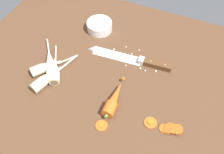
% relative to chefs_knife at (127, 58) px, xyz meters
% --- Properties ---
extents(ground_plane, '(1.20, 0.90, 0.04)m').
position_rel_chefs_knife_xyz_m(ground_plane, '(-0.01, -0.10, -0.03)').
color(ground_plane, brown).
extents(chefs_knife, '(0.35, 0.06, 0.04)m').
position_rel_chefs_knife_xyz_m(chefs_knife, '(0.00, 0.00, 0.00)').
color(chefs_knife, silver).
rests_on(chefs_knife, ground_plane).
extents(whole_carrot, '(0.05, 0.18, 0.04)m').
position_rel_chefs_knife_xyz_m(whole_carrot, '(0.03, -0.21, 0.01)').
color(whole_carrot, '#D6601E').
rests_on(whole_carrot, ground_plane).
extents(parsnip_front, '(0.13, 0.17, 0.04)m').
position_rel_chefs_knife_xyz_m(parsnip_front, '(-0.26, -0.17, 0.01)').
color(parsnip_front, beige).
rests_on(parsnip_front, ground_plane).
extents(parsnip_mid_left, '(0.14, 0.18, 0.04)m').
position_rel_chefs_knife_xyz_m(parsnip_mid_left, '(-0.26, -0.15, 0.01)').
color(parsnip_mid_left, beige).
rests_on(parsnip_mid_left, ground_plane).
extents(parsnip_mid_right, '(0.12, 0.18, 0.04)m').
position_rel_chefs_knife_xyz_m(parsnip_mid_right, '(-0.23, -0.18, 0.01)').
color(parsnip_mid_right, beige).
rests_on(parsnip_mid_right, ground_plane).
extents(parsnip_back, '(0.08, 0.21, 0.04)m').
position_rel_chefs_knife_xyz_m(parsnip_back, '(-0.23, -0.22, 0.01)').
color(parsnip_back, beige).
rests_on(parsnip_back, ground_plane).
extents(carrot_slice_stack, '(0.07, 0.04, 0.03)m').
position_rel_chefs_knife_xyz_m(carrot_slice_stack, '(0.24, -0.23, 0.00)').
color(carrot_slice_stack, '#D6601E').
rests_on(carrot_slice_stack, ground_plane).
extents(carrot_slice_stray_near, '(0.04, 0.04, 0.01)m').
position_rel_chefs_knife_xyz_m(carrot_slice_stray_near, '(0.17, -0.23, -0.00)').
color(carrot_slice_stray_near, '#D6601E').
rests_on(carrot_slice_stray_near, ground_plane).
extents(carrot_slice_stray_mid, '(0.04, 0.04, 0.01)m').
position_rel_chefs_knife_xyz_m(carrot_slice_stray_mid, '(0.03, -0.31, -0.00)').
color(carrot_slice_stray_mid, '#D6601E').
rests_on(carrot_slice_stray_mid, ground_plane).
extents(prep_bowl, '(0.11, 0.11, 0.04)m').
position_rel_chefs_knife_xyz_m(prep_bowl, '(-0.17, 0.11, 0.01)').
color(prep_bowl, white).
rests_on(prep_bowl, ground_plane).
extents(mince_crumbs, '(0.20, 0.10, 0.01)m').
position_rel_chefs_knife_xyz_m(mince_crumbs, '(0.03, 0.00, -0.00)').
color(mince_crumbs, silver).
rests_on(mince_crumbs, ground_plane).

